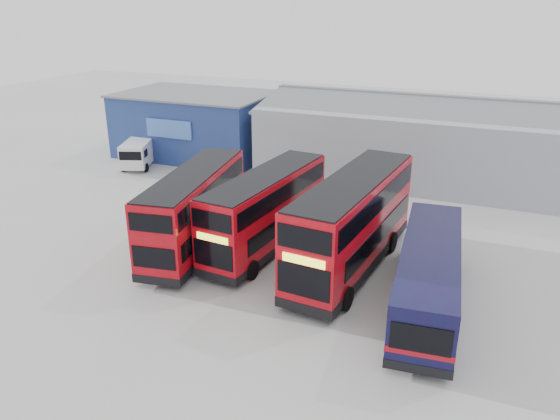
# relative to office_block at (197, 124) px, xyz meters

# --- Properties ---
(ground_plane) EXTENTS (120.00, 120.00, 0.00)m
(ground_plane) POSITION_rel_office_block_xyz_m (14.00, -17.99, -2.58)
(ground_plane) COLOR #A1A19C
(ground_plane) RESTS_ON ground
(office_block) EXTENTS (12.30, 8.32, 5.12)m
(office_block) POSITION_rel_office_block_xyz_m (0.00, 0.00, 0.00)
(office_block) COLOR navy
(office_block) RESTS_ON ground
(maintenance_shed) EXTENTS (30.50, 12.00, 5.89)m
(maintenance_shed) POSITION_rel_office_block_xyz_m (22.00, 2.01, 0.02)
(maintenance_shed) COLOR #989DA6
(maintenance_shed) RESTS_ON ground
(double_decker_left) EXTENTS (3.85, 10.04, 4.15)m
(double_decker_left) POSITION_rel_office_block_xyz_m (9.41, -16.14, -0.51)
(double_decker_left) COLOR red
(double_decker_left) RESTS_ON ground
(double_decker_centre) EXTENTS (3.27, 9.87, 4.10)m
(double_decker_centre) POSITION_rel_office_block_xyz_m (12.91, -14.85, -0.54)
(double_decker_centre) COLOR red
(double_decker_centre) RESTS_ON ground
(double_decker_right) EXTENTS (3.62, 11.07, 4.60)m
(double_decker_right) POSITION_rel_office_block_xyz_m (17.66, -15.34, -0.29)
(double_decker_right) COLOR red
(double_decker_right) RESTS_ON ground
(single_decker_blue) EXTENTS (3.33, 10.59, 2.82)m
(single_decker_blue) POSITION_rel_office_block_xyz_m (21.66, -17.61, -1.18)
(single_decker_blue) COLOR #0C1037
(single_decker_blue) RESTS_ON ground
(panel_van) EXTENTS (3.37, 5.01, 2.04)m
(panel_van) POSITION_rel_office_block_xyz_m (-2.41, -4.84, -1.44)
(panel_van) COLOR white
(panel_van) RESTS_ON ground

